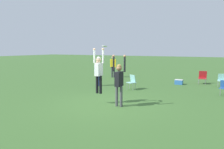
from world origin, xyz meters
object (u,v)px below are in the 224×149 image
Objects in this scene: camping_chair_2 at (203,77)px; camping_chair_3 at (132,81)px; person_spectator_far at (113,64)px; cooler_box at (179,82)px; person_spectator_near at (98,70)px; camping_chair_0 at (222,79)px; frisbee at (105,46)px; person_defending at (119,79)px; person_jumping at (99,70)px.

camping_chair_2 reaches higher than camping_chair_3.
cooler_box is (5.69, -1.10, -0.98)m from person_spectator_far.
person_spectator_near is 0.91× the size of person_spectator_far.
camping_chair_0 is 5.92m from camping_chair_3.
person_spectator_near reaches higher than camping_chair_2.
camping_chair_2 is 0.47× the size of person_spectator_far.
frisbee is at bearing -92.01° from person_spectator_near.
camping_chair_3 is (-0.42, 3.92, -2.01)m from frisbee.
person_defending is at bearing 62.07° from camping_chair_2.
camping_chair_0 is at bearing 139.76° from camping_chair_2.
camping_chair_0 is 0.48× the size of person_spectator_near.
cooler_box is at bearing -2.59° from camping_chair_0.
person_spectator_far is 5.87m from cooler_box.
camping_chair_2 is (-1.26, 0.69, 0.01)m from camping_chair_0.
camping_chair_0 reaches higher than cooler_box.
person_spectator_near is at bearing 125.68° from frisbee.
person_defending is at bearing -87.30° from person_spectator_far.
person_defending is 1.29× the size of person_spectator_near.
camping_chair_0 is 0.94× the size of camping_chair_3.
camping_chair_2 is 7.27m from person_spectator_near.
frisbee is 0.13× the size of person_spectator_near.
camping_chair_2 is at bearing -39.20° from camping_chair_0.
person_spectator_far is at bearing -22.54° from camping_chair_3.
camping_chair_2 is (3.03, 8.21, -2.03)m from frisbee.
person_spectator_far reaches higher than camping_chair_3.
person_jumping is 2.24× the size of camping_chair_2.
camping_chair_3 reaches higher than camping_chair_0.
person_jumping reaches higher than person_spectator_far.
person_defending reaches higher than person_spectator_near.
camping_chair_3 is 0.51× the size of person_spectator_near.
frisbee reaches higher than camping_chair_3.
person_spectator_near reaches higher than camping_chair_3.
camping_chair_3 is at bearing -77.32° from person_spectator_far.
person_defending is 8.47m from camping_chair_2.
frisbee is at bearing -79.78° from person_defending.
camping_chair_0 is (3.66, 7.40, -0.68)m from person_defending.
person_spectator_near is 5.59m from cooler_box.
frisbee is 8.99m from camping_chair_2.
person_spectator_near is at bearing 23.89° from camping_chair_2.
frisbee is at bearing -91.05° from person_spectator_far.
person_jumping is at bearing 118.68° from camping_chair_3.
person_jumping reaches higher than camping_chair_3.
person_spectator_far is (-4.65, 8.14, -0.02)m from person_defending.
frisbee is 9.30m from person_spectator_far.
person_defending is 7.18m from cooler_box.
camping_chair_0 is at bearing 60.32° from frisbee.
person_jumping is 0.91× the size of person_defending.
person_jumping is 8.84m from camping_chair_2.
person_spectator_far is (-3.67, 8.16, -0.36)m from person_jumping.
camping_chair_3 is at bearing 96.16° from frisbee.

